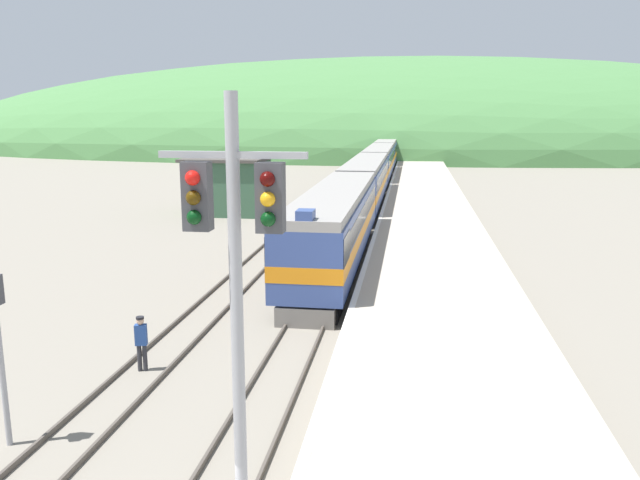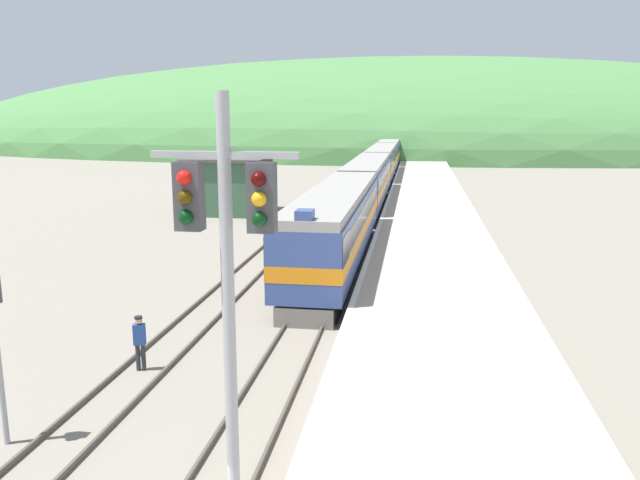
% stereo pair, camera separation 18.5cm
% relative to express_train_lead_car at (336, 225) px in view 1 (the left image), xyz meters
% --- Properties ---
extents(track_main, '(1.52, 180.00, 0.16)m').
position_rel_express_train_lead_car_xyz_m(track_main, '(0.00, 45.90, -2.17)').
color(track_main, '#4C443D').
rests_on(track_main, ground).
extents(track_siding, '(1.52, 180.00, 0.16)m').
position_rel_express_train_lead_car_xyz_m(track_siding, '(-4.26, 45.90, -2.17)').
color(track_siding, '#4C443D').
rests_on(track_siding, ground).
extents(platform, '(6.85, 140.00, 0.88)m').
position_rel_express_train_lead_car_xyz_m(platform, '(5.08, 25.90, -1.82)').
color(platform, '#ADA393').
rests_on(platform, ground).
extents(distant_hills, '(224.05, 100.82, 40.33)m').
position_rel_express_train_lead_car_xyz_m(distant_hills, '(0.00, 114.32, -2.25)').
color(distant_hills, '#477A42').
rests_on(distant_hills, ground).
extents(station_shed, '(6.40, 6.13, 4.51)m').
position_rel_express_train_lead_car_xyz_m(station_shed, '(-10.90, 17.17, 0.02)').
color(station_shed, '#385B42').
rests_on(station_shed, ground).
extents(express_train_lead_car, '(2.97, 19.87, 4.47)m').
position_rel_express_train_lead_car_xyz_m(express_train_lead_car, '(0.00, 0.00, 0.00)').
color(express_train_lead_car, black).
rests_on(express_train_lead_car, ground).
extents(carriage_second, '(2.96, 20.51, 4.11)m').
position_rel_express_train_lead_car_xyz_m(carriage_second, '(0.00, 21.30, -0.01)').
color(carriage_second, black).
rests_on(carriage_second, ground).
extents(carriage_third, '(2.96, 20.51, 4.11)m').
position_rel_express_train_lead_car_xyz_m(carriage_third, '(0.00, 42.70, -0.01)').
color(carriage_third, black).
rests_on(carriage_third, ground).
extents(carriage_fourth, '(2.96, 20.51, 4.11)m').
position_rel_express_train_lead_car_xyz_m(carriage_fourth, '(0.00, 64.09, -0.01)').
color(carriage_fourth, black).
rests_on(carriage_fourth, ground).
extents(signal_mast_main, '(2.20, 0.42, 8.29)m').
position_rel_express_train_lead_car_xyz_m(signal_mast_main, '(1.29, -22.98, 3.19)').
color(signal_mast_main, '#9E9EA3').
rests_on(signal_mast_main, ground).
extents(track_worker, '(0.40, 0.29, 1.78)m').
position_rel_express_train_lead_car_xyz_m(track_worker, '(-4.38, -14.25, -1.23)').
color(track_worker, '#2D2D33').
rests_on(track_worker, ground).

